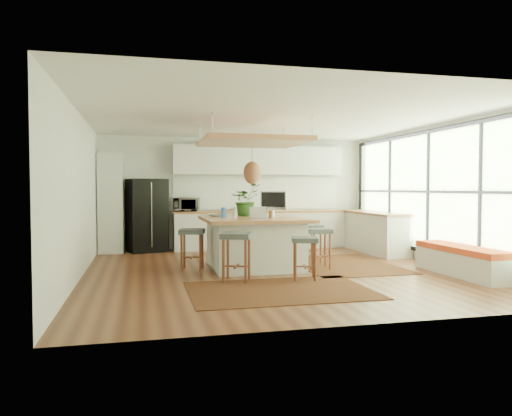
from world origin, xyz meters
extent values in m
plane|color=#502516|center=(0.00, 0.00, 0.00)|extent=(7.00, 7.00, 0.00)
plane|color=white|center=(0.00, 0.00, 2.70)|extent=(7.00, 7.00, 0.00)
plane|color=silver|center=(0.00, 3.50, 1.35)|extent=(6.50, 0.00, 6.50)
plane|color=silver|center=(0.00, -3.50, 1.35)|extent=(6.50, 0.00, 6.50)
plane|color=silver|center=(-3.25, 0.00, 1.35)|extent=(0.00, 7.00, 7.00)
plane|color=silver|center=(3.25, 0.00, 1.35)|extent=(0.00, 7.00, 7.00)
cube|color=beige|center=(-2.95, 3.18, 1.12)|extent=(0.55, 0.60, 2.25)
cube|color=beige|center=(0.55, 3.18, 0.44)|extent=(4.20, 0.60, 0.88)
cube|color=brown|center=(0.55, 3.18, 0.90)|extent=(4.24, 0.64, 0.05)
cube|color=white|center=(0.55, 3.48, 1.35)|extent=(4.20, 0.02, 0.80)
cube|color=beige|center=(0.55, 3.32, 2.15)|extent=(4.20, 0.34, 0.70)
cube|color=beige|center=(2.93, 2.00, 0.44)|extent=(0.60, 2.50, 0.88)
cube|color=brown|center=(2.93, 2.00, 0.90)|extent=(0.64, 2.54, 0.05)
cube|color=black|center=(-0.35, -1.63, 0.01)|extent=(2.60, 1.80, 0.01)
cube|color=black|center=(1.48, 0.34, 0.01)|extent=(1.80, 2.60, 0.01)
imported|color=#A5A5AA|center=(-1.24, 3.19, 1.12)|extent=(0.63, 0.43, 0.39)
imported|color=#1E4C19|center=(-0.31, 0.91, 1.18)|extent=(0.83, 0.85, 0.49)
imported|color=white|center=(-0.91, 0.86, 0.96)|extent=(0.32, 0.32, 0.06)
cylinder|color=#3676DA|center=(-0.81, 0.48, 1.03)|extent=(0.07, 0.07, 0.19)
cylinder|color=silver|center=(-0.66, 0.23, 1.03)|extent=(0.07, 0.07, 0.19)
cylinder|color=brown|center=(-0.01, 0.08, 1.03)|extent=(0.07, 0.07, 0.19)
cylinder|color=white|center=(0.09, 0.43, 1.03)|extent=(0.07, 0.07, 0.19)
camera|label=1|loc=(-2.27, -8.21, 1.47)|focal=33.85mm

